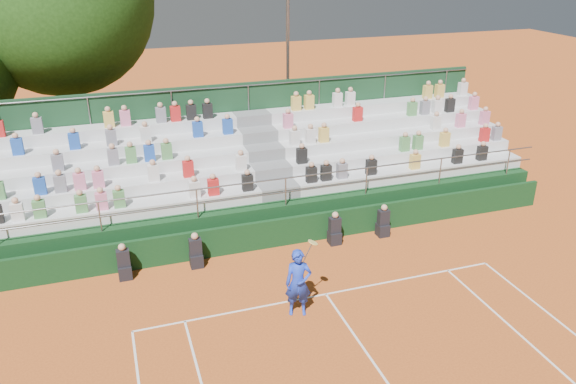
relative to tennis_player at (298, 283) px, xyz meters
name	(u,v)px	position (x,y,z in m)	size (l,w,h in m)	color
ground	(326,294)	(1.07, 0.60, -0.98)	(90.00, 90.00, 0.00)	#C05720
courtside_wall	(291,231)	(1.07, 3.80, -0.48)	(20.00, 0.15, 1.00)	black
line_officials	(265,242)	(0.04, 3.35, -0.50)	(9.12, 0.40, 1.19)	black
grandstand	(264,180)	(1.07, 7.04, 0.10)	(20.00, 5.20, 4.40)	black
tennis_player	(298,283)	(0.00, 0.00, 0.00)	(0.94, 0.65, 2.22)	blue
tree_east	(57,0)	(-5.63, 13.30, 6.34)	(7.67, 7.67, 11.16)	#3A2715
floodlight_mast	(288,56)	(4.16, 13.41, 3.55)	(0.60, 0.25, 7.73)	gray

